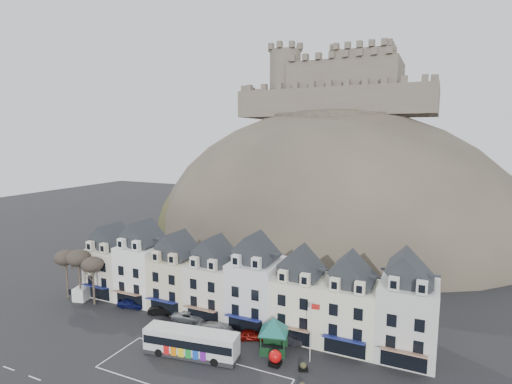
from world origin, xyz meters
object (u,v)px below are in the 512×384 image
flagpole (311,328)px  car_black (161,310)px  car_maroon (251,335)px  car_navy (131,303)px  car_charcoal (285,337)px  car_silver (190,316)px  car_white (216,328)px  bus (191,342)px  bus_shelter (274,325)px  white_van (86,291)px  red_buoy (275,358)px

flagpole → car_black: (-24.37, 2.82, -3.68)m
flagpole → car_maroon: (-8.77, 1.79, -3.67)m
car_navy → car_charcoal: size_ratio=0.93×
car_silver → car_white: (5.20, -1.42, -0.02)m
car_navy → car_maroon: 21.49m
bus → bus_shelter: bearing=22.2°
car_silver → car_charcoal: size_ratio=1.10×
white_van → car_maroon: white_van is taller
car_navy → car_maroon: size_ratio=1.15×
car_black → car_white: bearing=-119.5°
red_buoy → car_maroon: (-5.20, 4.26, -0.32)m
red_buoy → car_maroon: 6.73m
car_navy → car_silver: bearing=-101.1°
car_silver → car_maroon: car_silver is taller
red_buoy → car_charcoal: 5.35m
white_van → car_white: (26.10, -1.42, -0.36)m
bus_shelter → red_buoy: bus_shelter is taller
car_navy → car_black: car_navy is taller
car_black → car_white: size_ratio=0.80×
car_silver → flagpole: bearing=-108.3°
car_navy → flagpole: bearing=-106.4°
car_charcoal → car_black: bearing=77.8°
flagpole → car_navy: 30.58m
bus → car_maroon: (4.94, 6.71, -1.20)m
car_silver → car_navy: bearing=80.0°
bus_shelter → car_charcoal: 3.71m
bus_shelter → red_buoy: bearing=-79.0°
white_van → car_silver: white_van is taller
car_black → car_charcoal: bearing=-111.7°
flagpole → car_charcoal: 6.31m
bus_shelter → car_white: size_ratio=1.39×
bus → red_buoy: (10.14, 2.45, -0.88)m
red_buoy → car_black: bearing=165.7°
car_silver → bus_shelter: bearing=-109.9°
bus → white_van: size_ratio=2.40×
car_silver → car_white: size_ratio=1.06×
bus → bus_shelter: bus_shelter is taller
car_silver → red_buoy: bearing=-118.7°
car_maroon → red_buoy: bearing=-151.9°
flagpole → car_white: bearing=174.3°
bus → white_van: 27.48m
red_buoy → car_silver: 16.47m
white_van → car_white: size_ratio=1.03×
flagpole → car_navy: (-30.24, 2.82, -3.57)m
car_black → car_maroon: bearing=-115.5°
bus_shelter → flagpole: 4.98m
car_white → bus_shelter: bearing=-113.2°
car_white → car_black: bearing=65.8°
bus → car_navy: (-16.52, 7.74, -1.10)m
red_buoy → white_van: size_ratio=0.37×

